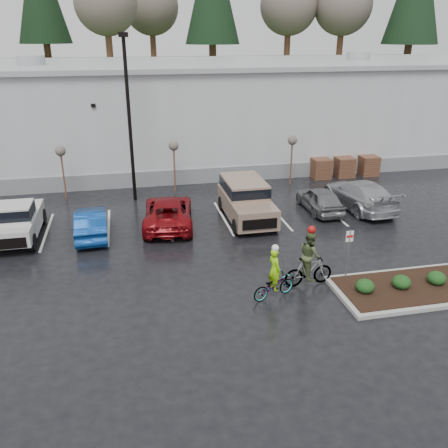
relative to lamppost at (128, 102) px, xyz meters
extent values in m
plane|color=black|center=(4.00, -12.00, -5.69)|extent=(120.00, 120.00, 0.00)
cube|color=#B4B7B9|center=(4.00, 10.00, -2.19)|extent=(60.00, 15.00, 7.00)
cube|color=slate|center=(4.00, 2.45, -5.19)|extent=(60.00, 0.12, 1.00)
cube|color=#999B9E|center=(4.00, 10.00, 1.36)|extent=(60.50, 15.50, 0.30)
cube|color=#203A18|center=(4.00, 33.00, -2.69)|extent=(80.00, 25.00, 6.00)
cylinder|color=black|center=(0.00, 0.00, -1.19)|extent=(0.20, 0.20, 9.00)
cube|color=black|center=(0.00, 0.00, 3.41)|extent=(0.50, 1.00, 0.25)
cylinder|color=#522E21|center=(-4.00, 1.00, -4.29)|extent=(0.10, 0.10, 2.80)
sphere|color=#554A44|center=(-4.00, 1.00, -2.79)|extent=(0.60, 0.60, 0.60)
cylinder|color=#522E21|center=(2.50, 1.00, -4.29)|extent=(0.10, 0.10, 2.80)
sphere|color=#554A44|center=(2.50, 1.00, -2.79)|extent=(0.60, 0.60, 0.60)
cylinder|color=#522E21|center=(10.00, 1.00, -4.29)|extent=(0.10, 0.10, 2.80)
sphere|color=#554A44|center=(10.00, 1.00, -2.79)|extent=(0.60, 0.60, 0.60)
cube|color=#522E21|center=(12.50, 2.00, -5.01)|extent=(1.20, 1.20, 1.35)
cube|color=#522E21|center=(14.20, 2.00, -5.01)|extent=(1.20, 1.20, 1.35)
cube|color=#522E21|center=(16.00, 2.00, -5.01)|extent=(1.20, 1.20, 1.35)
cube|color=gray|center=(11.00, -13.00, -5.61)|extent=(8.00, 3.00, 0.15)
cube|color=black|center=(11.00, -13.00, -5.52)|extent=(7.60, 2.60, 0.04)
ellipsoid|color=#123513|center=(8.00, -13.00, -5.27)|extent=(0.70, 0.70, 0.52)
ellipsoid|color=#123513|center=(9.50, -13.00, -5.27)|extent=(0.70, 0.70, 0.52)
ellipsoid|color=#123513|center=(11.00, -13.00, -5.27)|extent=(0.70, 0.70, 0.52)
cylinder|color=gray|center=(7.80, -11.80, -4.59)|extent=(0.05, 0.05, 2.20)
cube|color=white|center=(7.80, -11.80, -3.74)|extent=(0.30, 0.02, 0.45)
cube|color=red|center=(7.80, -11.81, -3.74)|extent=(0.26, 0.02, 0.10)
imported|color=navy|center=(-2.25, -5.00, -5.00)|extent=(1.62, 4.21, 1.37)
imported|color=maroon|center=(1.53, -4.39, -4.97)|extent=(2.98, 5.41, 1.44)
imported|color=slate|center=(9.92, -4.03, -5.01)|extent=(1.61, 4.00, 1.36)
imported|color=#AFB1B7|center=(12.29, -4.01, -4.89)|extent=(2.62, 5.62, 1.59)
imported|color=#3F3F44|center=(4.63, -12.36, -5.22)|extent=(1.88, 1.16, 0.93)
imported|color=#80CD0B|center=(4.63, -12.36, -4.52)|extent=(0.56, 0.69, 1.63)
sphere|color=silver|center=(4.63, -12.36, -3.67)|extent=(0.27, 0.27, 0.27)
imported|color=#3F3F44|center=(6.23, -11.76, -5.08)|extent=(1.97, 0.72, 1.20)
imported|color=#404D29|center=(6.23, -11.76, -4.39)|extent=(0.58, 0.96, 1.90)
sphere|color=#990C0C|center=(6.23, -11.76, -3.34)|extent=(0.31, 0.31, 0.31)
camera|label=1|loc=(-0.38, -27.07, 3.51)|focal=38.00mm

